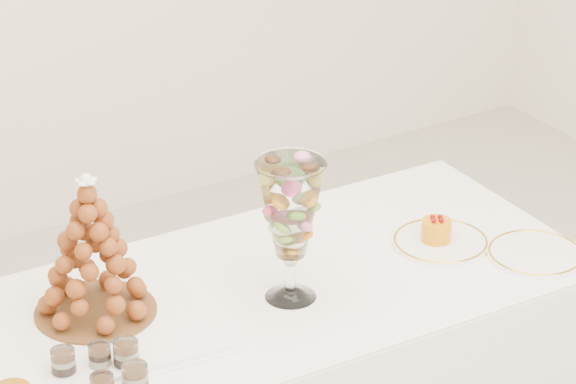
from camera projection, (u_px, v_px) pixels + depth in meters
lace_tray at (88, 333)px, 2.97m from camera, size 0.57×0.44×0.02m
macaron_vase at (291, 211)px, 3.02m from camera, size 0.15×0.15×0.34m
cake_plate at (440, 242)px, 3.34m from camera, size 0.24×0.24×0.01m
spare_plate at (535, 254)px, 3.29m from camera, size 0.24×0.24×0.01m
verrine_a at (64, 365)px, 2.81m from camera, size 0.05×0.05×0.07m
verrine_b at (100, 358)px, 2.83m from camera, size 0.05×0.05×0.07m
verrine_c at (126, 356)px, 2.83m from camera, size 0.07×0.07×0.07m
verrine_e at (135, 381)px, 2.75m from camera, size 0.06×0.06×0.07m
croquembouche at (91, 247)px, 2.95m from camera, size 0.27×0.27×0.34m
mousse_cake at (436, 230)px, 3.33m from camera, size 0.07×0.07×0.07m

